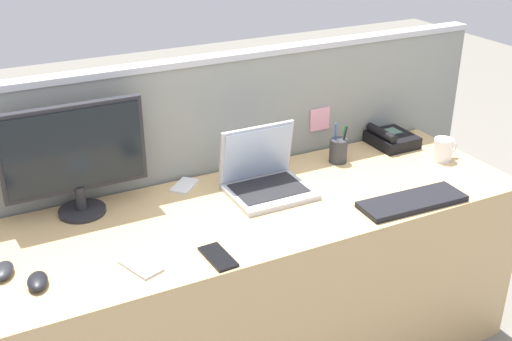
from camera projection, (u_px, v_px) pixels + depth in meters
The scene contains 13 objects.
desk at pixel (262, 287), 2.46m from camera, with size 2.01×0.67×0.73m, color tan.
cubicle_divider at pixel (221, 193), 2.65m from camera, with size 2.47×0.07×1.20m.
desktop_monitor at pixel (74, 154), 2.16m from camera, with size 0.50×0.17×0.40m.
laptop at pixel (264, 176), 2.39m from camera, with size 0.30×0.26×0.24m.
desk_phone at pixel (391, 139), 2.79m from camera, with size 0.18×0.20×0.09m.
keyboard_main at pixel (412, 202), 2.30m from camera, with size 0.41×0.14×0.02m, color black.
computer_mouse_right_hand at pixel (38, 281), 1.85m from camera, with size 0.06×0.10×0.03m, color black.
computer_mouse_left_hand at pixel (3, 271), 1.89m from camera, with size 0.06×0.10×0.03m, color #232328.
pen_cup at pixel (338, 150), 2.62m from camera, with size 0.07×0.07×0.18m.
cell_phone_silver_slab at pixel (141, 266), 1.94m from camera, with size 0.07×0.14×0.01m, color #B7BAC1.
cell_phone_white_slab at pixel (185, 186), 2.43m from camera, with size 0.07×0.13×0.01m, color silver.
cell_phone_black_slab at pixel (218, 257), 1.98m from camera, with size 0.07×0.15×0.01m, color black.
coffee_mug at pixel (443, 149), 2.64m from camera, with size 0.12×0.08×0.10m.
Camera 1 is at (-0.94, -1.79, 1.83)m, focal length 44.03 mm.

